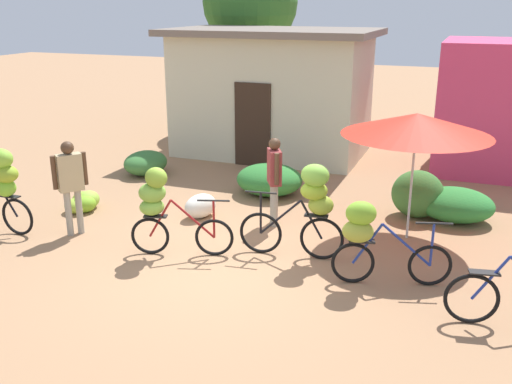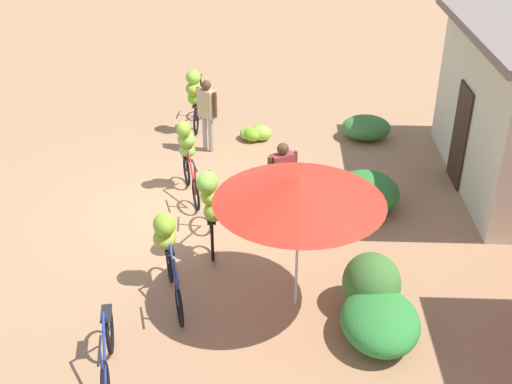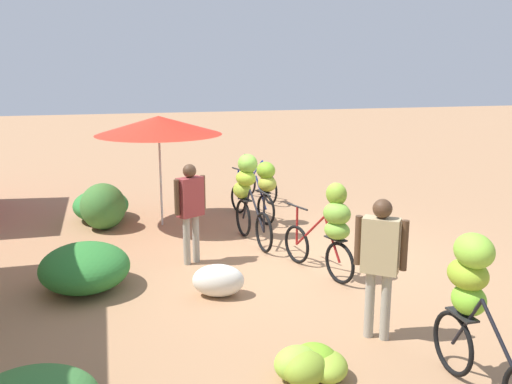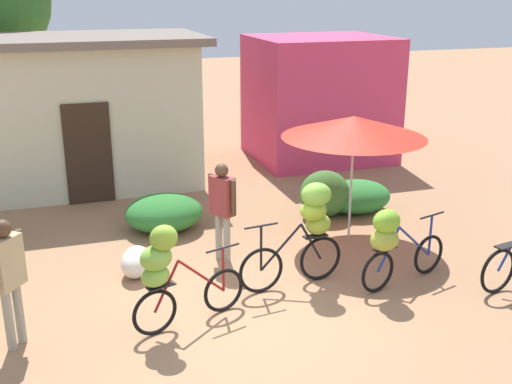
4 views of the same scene
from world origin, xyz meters
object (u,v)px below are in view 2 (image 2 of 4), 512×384
market_umbrella (299,190)px  bicycle_near_pile (187,151)px  banana_pile_on_ground (256,133)px  bicycle_center_loaded (211,204)px  bicycle_rightmost (107,356)px  person_vendor (282,176)px  bicycle_by_shop (167,247)px  person_bystander (207,108)px  produce_sack (274,176)px  bicycle_leftmost (195,94)px

market_umbrella → bicycle_near_pile: size_ratio=1.54×
banana_pile_on_ground → bicycle_center_loaded: bearing=-6.7°
bicycle_center_loaded → banana_pile_on_ground: (-4.60, 0.54, -0.76)m
bicycle_rightmost → person_vendor: size_ratio=1.09×
bicycle_center_loaded → person_vendor: 1.50m
person_vendor → bicycle_rightmost: bearing=-29.2°
bicycle_by_shop → market_umbrella: bearing=80.7°
person_vendor → banana_pile_on_ground: bearing=-170.3°
bicycle_rightmost → person_bystander: bearing=175.6°
market_umbrella → bicycle_center_loaded: bearing=-134.2°
bicycle_near_pile → bicycle_rightmost: (5.09, -0.35, -0.46)m
bicycle_by_shop → produce_sack: bearing=155.2°
bicycle_by_shop → person_bystander: bearing=179.3°
bicycle_near_pile → person_vendor: person_vendor is taller
bicycle_near_pile → bicycle_center_loaded: bearing=17.5°
bicycle_near_pile → person_vendor: size_ratio=0.99×
banana_pile_on_ground → person_vendor: size_ratio=0.50×
bicycle_rightmost → produce_sack: bicycle_rightmost is taller
person_bystander → produce_sack: bearing=42.5°
bicycle_near_pile → bicycle_center_loaded: (2.15, 0.68, 0.09)m
market_umbrella → bicycle_by_shop: (-0.32, -1.93, -1.19)m
person_vendor → produce_sack: bearing=-173.9°
person_bystander → bicycle_center_loaded: bearing=7.0°
person_vendor → bicycle_leftmost: bearing=-153.6°
bicycle_rightmost → market_umbrella: bearing=123.5°
bicycle_center_loaded → bicycle_by_shop: (1.03, -0.55, -0.17)m
banana_pile_on_ground → produce_sack: size_ratio=1.13×
bicycle_near_pile → bicycle_rightmost: size_ratio=0.91×
market_umbrella → bicycle_near_pile: 4.21m
person_bystander → bicycle_near_pile: bearing=-5.8°
bicycle_center_loaded → person_vendor: size_ratio=1.04×
bicycle_leftmost → produce_sack: 3.42m
market_umbrella → person_vendor: 2.52m
market_umbrella → bicycle_center_loaded: (-1.34, -1.38, -1.03)m
market_umbrella → bicycle_near_pile: market_umbrella is taller
bicycle_center_loaded → person_vendor: (-0.96, 1.16, 0.04)m
bicycle_leftmost → bicycle_rightmost: bicycle_leftmost is taller
bicycle_center_loaded → person_bystander: 4.01m
bicycle_by_shop → banana_pile_on_ground: size_ratio=2.04×
produce_sack → bicycle_by_shop: bearing=-24.8°
bicycle_near_pile → bicycle_center_loaded: size_ratio=0.95×
market_umbrella → person_vendor: (-2.30, -0.23, -0.98)m
bicycle_center_loaded → person_vendor: bearing=129.7°
person_vendor → bicycle_near_pile: bearing=-123.0°
produce_sack → bicycle_center_loaded: bearing=-23.3°
bicycle_center_loaded → bicycle_by_shop: size_ratio=1.01×
bicycle_rightmost → banana_pile_on_ground: size_ratio=2.16×
bicycle_by_shop → produce_sack: (-3.37, 1.56, -0.53)m
market_umbrella → person_bystander: market_umbrella is taller
bicycle_by_shop → person_bystander: person_bystander is taller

